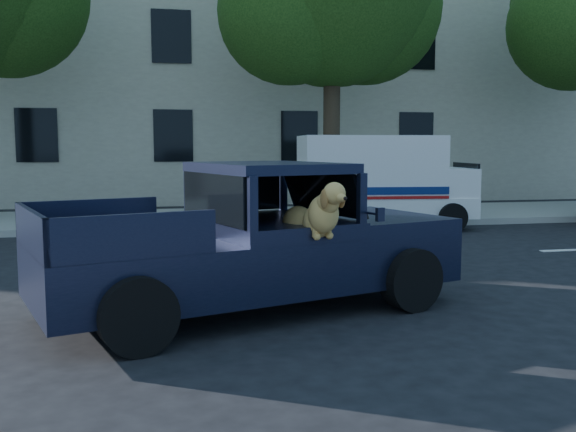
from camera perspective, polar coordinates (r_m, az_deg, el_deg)
The scene contains 6 objects.
ground at distance 7.07m, azimuth -15.24°, elevation -9.39°, with size 120.00×120.00×0.00m, color black.
far_sidewalk at distance 16.10m, azimuth -13.19°, elevation -0.36°, with size 60.00×4.00×0.15m, color gray.
lane_stripes at distance 10.48m, azimuth -3.04°, elevation -4.06°, with size 21.60×0.14×0.01m, color silver, non-canonical shape.
building_main at distance 23.58m, azimuth -5.48°, elevation 12.59°, with size 26.00×6.00×9.00m, color beige.
pickup_truck at distance 7.28m, azimuth -3.79°, elevation -4.12°, with size 5.05×3.20×1.69m.
mail_truck at distance 14.82m, azimuth 8.24°, elevation 2.47°, with size 4.00×2.26×2.11m.
Camera 1 is at (0.48, -6.80, 1.88)m, focal length 40.00 mm.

